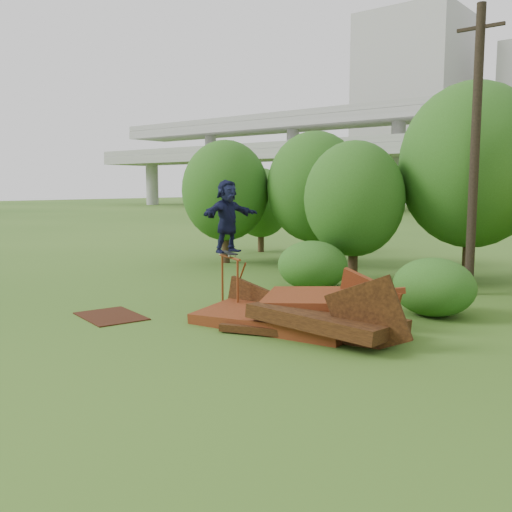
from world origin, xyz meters
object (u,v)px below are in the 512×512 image
Objects in this scene: skater at (227,216)px; utility_pole at (475,150)px; scrap_pile at (302,315)px; flat_plate at (111,316)px.

skater is 0.22× the size of utility_pole.
scrap_pile is 8.21m from utility_pole.
scrap_pile is 2.99× the size of flat_plate.
skater reaches higher than scrap_pile.
skater is at bearing -123.79° from utility_pole.
flat_plate is 11.82m from utility_pole.
utility_pole is (6.21, 9.02, 4.46)m from flat_plate.
skater is at bearing 171.72° from scrap_pile.
skater is 1.02× the size of flat_plate.
scrap_pile reaches higher than flat_plate.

